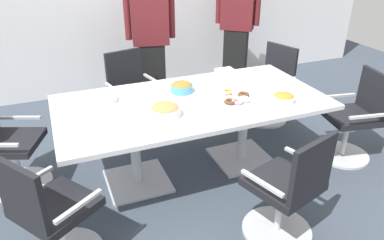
{
  "coord_description": "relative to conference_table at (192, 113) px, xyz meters",
  "views": [
    {
      "loc": [
        -1.13,
        -2.82,
        2.1
      ],
      "look_at": [
        0.0,
        0.0,
        0.55
      ],
      "focal_mm": 34.56,
      "sensor_mm": 36.0,
      "label": 1
    }
  ],
  "objects": [
    {
      "name": "office_chair_5",
      "position": [
        -0.31,
        1.08,
        -0.22
      ],
      "size": [
        0.65,
        0.65,
        0.91
      ],
      "rotation": [
        0.0,
        0.0,
        -2.91
      ],
      "color": "silver",
      "rests_on": "ground"
    },
    {
      "name": "conference_table",
      "position": [
        0.0,
        0.0,
        0.0
      ],
      "size": [
        2.4,
        1.2,
        0.75
      ],
      "color": "silver",
      "rests_on": "ground"
    },
    {
      "name": "snack_bowl_pretzels",
      "position": [
        -0.02,
        0.22,
        0.18
      ],
      "size": [
        0.21,
        0.21,
        0.1
      ],
      "color": "#4C9EC6",
      "rests_on": "conference_table"
    },
    {
      "name": "donut_platter",
      "position": [
        0.35,
        -0.12,
        0.15
      ],
      "size": [
        0.34,
        0.34,
        0.04
      ],
      "color": "white",
      "rests_on": "conference_table"
    },
    {
      "name": "office_chair_1",
      "position": [
        -1.3,
        -0.71,
        -0.22
      ],
      "size": [
        0.75,
        0.75,
        0.91
      ],
      "rotation": [
        0.0,
        0.0,
        -0.96
      ],
      "color": "silver",
      "rests_on": "ground"
    },
    {
      "name": "snack_bowl_chips_orange",
      "position": [
        0.74,
        -0.34,
        0.17
      ],
      "size": [
        0.2,
        0.2,
        0.08
      ],
      "color": "white",
      "rests_on": "conference_table"
    },
    {
      "name": "office_chair_2",
      "position": [
        0.32,
        -1.08,
        -0.22
      ],
      "size": [
        0.68,
        0.68,
        0.91
      ],
      "rotation": [
        0.0,
        0.0,
        0.3
      ],
      "color": "silver",
      "rests_on": "ground"
    },
    {
      "name": "plate_stack",
      "position": [
        -0.73,
        0.27,
        0.15
      ],
      "size": [
        0.22,
        0.22,
        0.05
      ],
      "color": "white",
      "rests_on": "conference_table"
    },
    {
      "name": "person_standing_0",
      "position": [
        0.08,
        1.55,
        0.32
      ],
      "size": [
        0.61,
        0.3,
        1.81
      ],
      "rotation": [
        0.0,
        0.0,
        -3.34
      ],
      "color": "black",
      "rests_on": "ground"
    },
    {
      "name": "person_standing_1",
      "position": [
        1.36,
        1.72,
        0.36
      ],
      "size": [
        0.53,
        0.45,
        1.87
      ],
      "rotation": [
        0.0,
        0.0,
        -3.82
      ],
      "color": "black",
      "rests_on": "ground"
    },
    {
      "name": "napkin_pile",
      "position": [
        0.55,
        0.42,
        0.16
      ],
      "size": [
        0.18,
        0.18,
        0.08
      ],
      "primitive_type": "cube",
      "color": "white",
      "rests_on": "conference_table"
    },
    {
      "name": "office_chair_3",
      "position": [
        1.61,
        -0.36,
        -0.22
      ],
      "size": [
        0.63,
        0.63,
        0.91
      ],
      "rotation": [
        0.0,
        0.0,
        1.39
      ],
      "color": "silver",
      "rests_on": "ground"
    },
    {
      "name": "snack_bowl_cookies",
      "position": [
        -0.32,
        -0.21,
        0.18
      ],
      "size": [
        0.26,
        0.26,
        0.11
      ],
      "color": "white",
      "rests_on": "conference_table"
    },
    {
      "name": "ground_plane",
      "position": [
        0.0,
        0.0,
        -0.63
      ],
      "size": [
        10.0,
        10.0,
        0.01
      ],
      "primitive_type": "cube",
      "color": "#3D4754"
    },
    {
      "name": "office_chair_0",
      "position": [
        -1.61,
        0.37,
        -0.22
      ],
      "size": [
        0.7,
        0.7,
        0.91
      ],
      "rotation": [
        0.0,
        0.0,
        -1.95
      ],
      "color": "silver",
      "rests_on": "ground"
    },
    {
      "name": "office_chair_4",
      "position": [
        1.31,
        0.7,
        -0.22
      ],
      "size": [
        0.68,
        0.68,
        0.91
      ],
      "rotation": [
        0.0,
        0.0,
        -4.4
      ],
      "color": "silver",
      "rests_on": "ground"
    }
  ]
}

